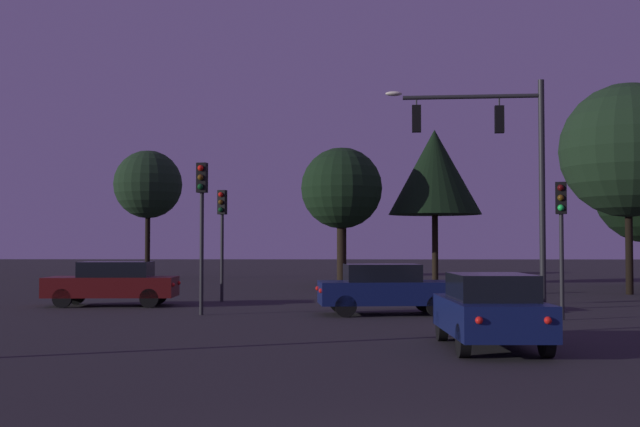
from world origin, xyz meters
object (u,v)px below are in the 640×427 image
car_crossing_right (113,283)px  tree_right_cluster (148,185)px  traffic_light_corner_left (561,221)px  tree_left_far (435,172)px  tree_center_horizon (342,189)px  traffic_light_corner_right (202,207)px  traffic_light_median (222,222)px  car_nearside_lane (490,310)px  tree_behind_sign (628,150)px  car_crossing_left (386,288)px  traffic_signal_mast_arm (500,153)px

car_crossing_right → tree_right_cluster: size_ratio=0.57×
traffic_light_corner_left → tree_left_far: (-1.12, 20.20, 3.16)m
traffic_light_corner_left → tree_left_far: bearing=93.2°
tree_center_horizon → car_crossing_right: bearing=-120.1°
traffic_light_corner_right → car_crossing_right: size_ratio=1.01×
tree_left_far → tree_center_horizon: tree_left_far is taller
traffic_light_corner_right → traffic_light_median: 5.66m
car_nearside_lane → tree_behind_sign: size_ratio=0.47×
car_nearside_lane → car_crossing_left: size_ratio=0.97×
traffic_signal_mast_arm → traffic_light_corner_right: traffic_signal_mast_arm is taller
traffic_light_corner_left → car_crossing_right: (-14.00, 4.95, -1.96)m
traffic_light_corner_left → tree_right_cluster: size_ratio=0.49×
tree_left_far → tree_center_horizon: size_ratio=1.16×
traffic_light_median → car_crossing_left: size_ratio=0.96×
car_nearside_lane → tree_left_far: size_ratio=0.51×
traffic_signal_mast_arm → tree_right_cluster: bearing=126.3°
tree_center_horizon → car_crossing_left: bearing=-85.9°
traffic_light_median → tree_left_far: bearing=54.2°
tree_behind_sign → tree_center_horizon: tree_behind_sign is taller
car_crossing_right → traffic_light_corner_left: bearing=-19.5°
traffic_signal_mast_arm → traffic_light_corner_left: bearing=-76.9°
tree_behind_sign → traffic_light_corner_left: bearing=-117.2°
tree_behind_sign → car_crossing_right: bearing=-161.1°
traffic_light_corner_left → tree_behind_sign: bearing=62.8°
tree_behind_sign → tree_center_horizon: (-12.13, 6.80, -1.15)m
traffic_light_corner_left → traffic_light_median: 12.72m
tree_center_horizon → traffic_light_corner_left: bearing=-72.0°
traffic_light_corner_left → tree_center_horizon: size_ratio=0.55×
car_crossing_left → tree_left_far: tree_left_far is taller
traffic_light_corner_left → car_nearside_lane: size_ratio=0.93×
car_crossing_right → tree_right_cluster: (-3.95, 22.14, 5.00)m
traffic_signal_mast_arm → traffic_light_corner_left: (0.91, -3.90, -2.36)m
tree_center_horizon → tree_right_cluster: size_ratio=0.89×
traffic_signal_mast_arm → car_crossing_right: traffic_signal_mast_arm is taller
tree_center_horizon → traffic_signal_mast_arm: bearing=-70.8°
traffic_light_corner_right → traffic_signal_mast_arm: bearing=14.5°
traffic_light_corner_right → car_crossing_right: (-3.63, 3.50, -2.43)m
tree_right_cluster → car_crossing_right: bearing=-79.9°
car_crossing_left → tree_center_horizon: (-1.22, 16.94, 4.16)m
car_crossing_right → tree_behind_sign: bearing=18.9°
car_nearside_lane → car_crossing_left: same height
car_nearside_lane → traffic_light_corner_right: bearing=132.6°
car_crossing_left → tree_behind_sign: (10.90, 10.14, 5.31)m
traffic_light_corner_left → car_crossing_left: size_ratio=0.90×
traffic_light_corner_right → tree_left_far: bearing=63.7°
car_nearside_lane → tree_left_far: 27.14m
traffic_light_median → tree_center_horizon: tree_center_horizon is taller
traffic_light_median → tree_behind_sign: 17.57m
traffic_light_corner_right → traffic_light_median: bearing=91.8°
traffic_signal_mast_arm → tree_behind_sign: tree_behind_sign is taller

